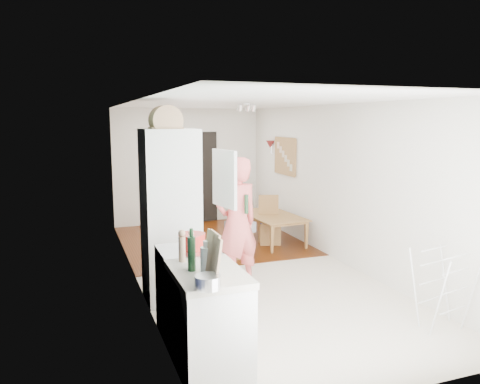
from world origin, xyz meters
TOP-DOWN VIEW (x-y plane):
  - room_shell at (0.00, 0.00)m, footprint 3.20×7.00m
  - floor at (0.00, 0.00)m, footprint 3.20×7.00m
  - wood_floor_overlay at (0.00, 1.85)m, footprint 3.20×3.30m
  - sage_wall_panel at (-1.59, -2.00)m, footprint 0.02×3.00m
  - tile_splashback at (-1.59, -2.55)m, footprint 0.02×1.90m
  - doorway_recess at (0.20, 3.48)m, footprint 0.90×0.04m
  - base_cabinet at (-1.30, -2.55)m, footprint 0.60×0.90m
  - worktop at (-1.30, -2.55)m, footprint 0.62×0.92m
  - range_cooker at (-1.30, -1.80)m, footprint 0.60×0.60m
  - cooker_top at (-1.30, -1.80)m, footprint 0.60×0.60m
  - fridge_housing at (-1.27, -0.78)m, footprint 0.66×0.66m
  - fridge_door at (-0.66, -1.08)m, footprint 0.14×0.56m
  - fridge_interior at (-0.96, -0.78)m, footprint 0.02×0.52m
  - pinboard at (1.58, 1.90)m, footprint 0.03×0.90m
  - pinboard_frame at (1.57, 1.90)m, footprint 0.00×0.94m
  - wall_sconce at (1.54, 2.55)m, footprint 0.18×0.18m
  - person at (-0.36, -0.70)m, footprint 0.87×0.69m
  - dining_table at (1.08, 1.32)m, footprint 0.77×1.30m
  - dining_chair at (0.96, 1.24)m, footprint 0.46×0.46m
  - stool at (0.16, 0.64)m, footprint 0.40×0.40m
  - grey_drape at (0.16, 0.59)m, footprint 0.47×0.47m
  - drying_rack at (1.31, -2.64)m, footprint 0.52×0.49m
  - bread_bin at (-1.32, -0.87)m, footprint 0.39×0.38m
  - red_casserole at (-1.26, -1.82)m, footprint 0.33×0.33m
  - steel_pan at (-1.42, -2.98)m, footprint 0.26×0.26m
  - held_bottle at (-0.28, -0.85)m, footprint 0.05×0.05m
  - bottle_a at (-1.43, -2.50)m, footprint 0.09×0.09m
  - bottle_b at (-1.42, -2.45)m, footprint 0.07×0.07m
  - bottle_c at (-1.34, -2.62)m, footprint 0.10×0.10m
  - pepper_mill_front at (-1.45, -2.20)m, footprint 0.07×0.07m
  - pepper_mill_back at (-1.32, -2.04)m, footprint 0.06×0.06m
  - chopping_boards at (-1.32, -2.78)m, footprint 0.05×0.30m

SIDE VIEW (x-z plane):
  - floor at x=0.00m, z-range -0.01..0.01m
  - wood_floor_overlay at x=0.00m, z-range 0.00..0.01m
  - stool at x=0.16m, z-range 0.00..0.44m
  - dining_table at x=1.08m, z-range 0.00..0.44m
  - base_cabinet at x=-1.30m, z-range 0.00..0.86m
  - drying_rack at x=1.31m, z-range 0.00..0.87m
  - range_cooker at x=-1.30m, z-range 0.00..0.88m
  - dining_chair at x=0.96m, z-range 0.00..0.88m
  - grey_drape at x=0.16m, z-range 0.44..0.61m
  - worktop at x=-1.30m, z-range 0.86..0.92m
  - cooker_top at x=-1.30m, z-range 0.88..0.92m
  - steel_pan at x=-1.42m, z-range 0.92..1.03m
  - doorway_recess at x=0.20m, z-range 0.00..2.00m
  - red_casserole at x=-1.26m, z-range 0.92..1.09m
  - pepper_mill_back at x=-1.32m, z-range 0.92..1.12m
  - bottle_c at x=-1.34m, z-range 0.92..1.15m
  - pepper_mill_front at x=-1.45m, z-range 0.92..1.16m
  - person at x=-0.36m, z-range 0.00..2.10m
  - bottle_b at x=-1.42m, z-range 0.92..1.21m
  - fridge_housing at x=-1.27m, z-range 0.00..2.15m
  - bottle_a at x=-1.43m, z-range 0.92..1.23m
  - chopping_boards at x=-1.32m, z-range 0.92..1.32m
  - tile_splashback at x=-1.59m, z-range 0.90..1.40m
  - held_bottle at x=-0.28m, z-range 1.05..1.30m
  - room_shell at x=0.00m, z-range 0.00..2.50m
  - fridge_door at x=-0.66m, z-range 1.20..1.90m
  - fridge_interior at x=-0.96m, z-range 1.22..1.88m
  - pinboard at x=1.58m, z-range 1.20..1.90m
  - pinboard_frame at x=1.57m, z-range 1.18..1.92m
  - wall_sconce at x=1.54m, z-range 1.67..1.83m
  - sage_wall_panel at x=-1.59m, z-range 1.20..2.50m
  - bread_bin at x=-1.32m, z-range 2.15..2.35m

